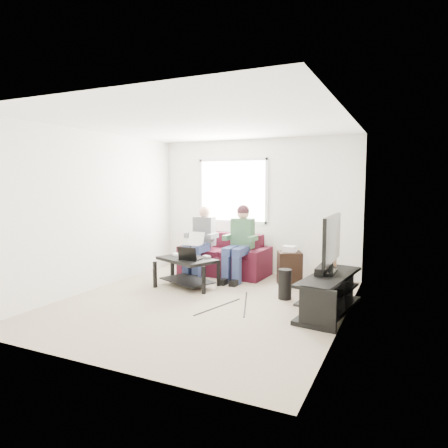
# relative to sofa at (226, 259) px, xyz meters

# --- Properties ---
(floor) EXTENTS (4.50, 4.50, 0.00)m
(floor) POSITION_rel_sofa_xyz_m (0.46, -1.82, -0.29)
(floor) COLOR tan
(floor) RESTS_ON ground
(ceiling) EXTENTS (4.50, 4.50, 0.00)m
(ceiling) POSITION_rel_sofa_xyz_m (0.46, -1.82, 2.31)
(ceiling) COLOR white
(ceiling) RESTS_ON wall_back
(wall_back) EXTENTS (4.50, 0.00, 4.50)m
(wall_back) POSITION_rel_sofa_xyz_m (0.46, 0.43, 1.01)
(wall_back) COLOR white
(wall_back) RESTS_ON floor
(wall_front) EXTENTS (4.50, 0.00, 4.50)m
(wall_front) POSITION_rel_sofa_xyz_m (0.46, -4.07, 1.01)
(wall_front) COLOR white
(wall_front) RESTS_ON floor
(wall_left) EXTENTS (0.00, 4.50, 4.50)m
(wall_left) POSITION_rel_sofa_xyz_m (-1.54, -1.82, 1.01)
(wall_left) COLOR white
(wall_left) RESTS_ON floor
(wall_right) EXTENTS (0.00, 4.50, 4.50)m
(wall_right) POSITION_rel_sofa_xyz_m (2.46, -1.82, 1.01)
(wall_right) COLOR white
(wall_right) RESTS_ON floor
(window) EXTENTS (1.48, 0.04, 1.28)m
(window) POSITION_rel_sofa_xyz_m (-0.04, 0.42, 1.31)
(window) COLOR white
(window) RESTS_ON wall_back
(sofa) EXTENTS (1.67, 0.85, 0.77)m
(sofa) POSITION_rel_sofa_xyz_m (0.00, 0.00, 0.00)
(sofa) COLOR #41101F
(sofa) RESTS_ON floor
(person_left) EXTENTS (0.40, 0.70, 1.31)m
(person_left) POSITION_rel_sofa_xyz_m (-0.40, -0.27, 0.42)
(person_left) COLOR navy
(person_left) RESTS_ON sofa
(person_right) EXTENTS (0.40, 0.71, 1.36)m
(person_right) POSITION_rel_sofa_xyz_m (0.40, -0.25, 0.48)
(person_right) COLOR navy
(person_right) RESTS_ON sofa
(laptop_silver) EXTENTS (0.35, 0.27, 0.24)m
(laptop_silver) POSITION_rel_sofa_xyz_m (-0.40, -0.53, 0.39)
(laptop_silver) COLOR silver
(laptop_silver) RESTS_ON person_left
(coffee_table) EXTENTS (1.14, 0.94, 0.49)m
(coffee_table) POSITION_rel_sofa_xyz_m (-0.20, -1.13, 0.07)
(coffee_table) COLOR black
(coffee_table) RESTS_ON floor
(laptop_black) EXTENTS (0.41, 0.36, 0.24)m
(laptop_black) POSITION_rel_sofa_xyz_m (-0.08, -1.21, 0.32)
(laptop_black) COLOR black
(laptop_black) RESTS_ON coffee_table
(controller_a) EXTENTS (0.17, 0.14, 0.04)m
(controller_a) POSITION_rel_sofa_xyz_m (-0.48, -1.01, 0.22)
(controller_a) COLOR silver
(controller_a) RESTS_ON coffee_table
(controller_b) EXTENTS (0.16, 0.13, 0.04)m
(controller_b) POSITION_rel_sofa_xyz_m (-0.30, -0.95, 0.22)
(controller_b) COLOR black
(controller_b) RESTS_ON coffee_table
(controller_c) EXTENTS (0.17, 0.15, 0.04)m
(controller_c) POSITION_rel_sofa_xyz_m (0.10, -0.98, 0.22)
(controller_c) COLOR gray
(controller_c) RESTS_ON coffee_table
(tv_stand) EXTENTS (0.67, 1.60, 0.51)m
(tv_stand) POSITION_rel_sofa_xyz_m (2.23, -1.47, -0.06)
(tv_stand) COLOR black
(tv_stand) RESTS_ON floor
(tv) EXTENTS (0.12, 1.10, 0.81)m
(tv) POSITION_rel_sofa_xyz_m (2.23, -1.37, 0.68)
(tv) COLOR black
(tv) RESTS_ON tv_stand
(soundbar) EXTENTS (0.12, 0.50, 0.10)m
(soundbar) POSITION_rel_sofa_xyz_m (2.11, -1.37, 0.27)
(soundbar) COLOR black
(soundbar) RESTS_ON tv_stand
(drink_cup) EXTENTS (0.08, 0.08, 0.12)m
(drink_cup) POSITION_rel_sofa_xyz_m (2.18, -0.84, 0.28)
(drink_cup) COLOR #A06D45
(drink_cup) RESTS_ON tv_stand
(console_white) EXTENTS (0.30, 0.22, 0.06)m
(console_white) POSITION_rel_sofa_xyz_m (2.23, -1.87, 0.01)
(console_white) COLOR silver
(console_white) RESTS_ON tv_stand
(console_grey) EXTENTS (0.34, 0.26, 0.08)m
(console_grey) POSITION_rel_sofa_xyz_m (2.23, -1.17, 0.02)
(console_grey) COLOR gray
(console_grey) RESTS_ON tv_stand
(console_black) EXTENTS (0.38, 0.30, 0.07)m
(console_black) POSITION_rel_sofa_xyz_m (2.23, -1.52, 0.01)
(console_black) COLOR black
(console_black) RESTS_ON tv_stand
(subwoofer) EXTENTS (0.20, 0.20, 0.46)m
(subwoofer) POSITION_rel_sofa_xyz_m (1.51, -1.13, -0.06)
(subwoofer) COLOR black
(subwoofer) RESTS_ON floor
(keyboard_floor) EXTENTS (0.21, 0.50, 0.03)m
(keyboard_floor) POSITION_rel_sofa_xyz_m (2.01, -1.58, -0.28)
(keyboard_floor) COLOR black
(keyboard_floor) RESTS_ON floor
(end_table) EXTENTS (0.39, 0.39, 0.68)m
(end_table) POSITION_rel_sofa_xyz_m (1.34, -0.27, 0.01)
(end_table) COLOR black
(end_table) RESTS_ON floor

